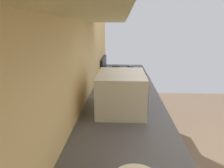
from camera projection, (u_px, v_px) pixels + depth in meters
name	position (u px, v px, depth m)	size (l,w,h in m)	color
wall_back	(74.00, 50.00, 1.53)	(4.11, 0.12, 2.70)	#F0C67C
oven_range	(123.00, 97.00, 3.16)	(0.67, 0.65, 1.09)	black
microwave	(121.00, 92.00, 1.52)	(0.46, 0.35, 0.28)	white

